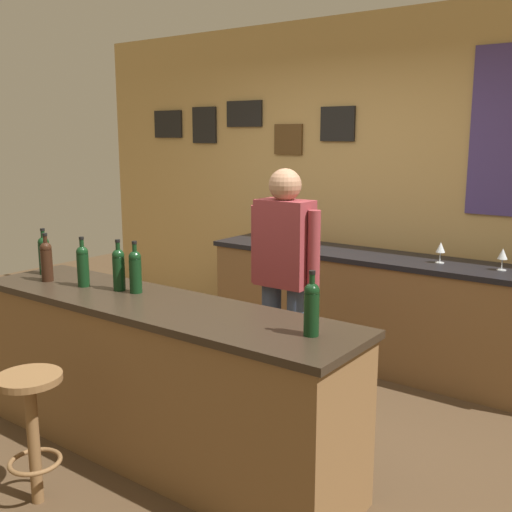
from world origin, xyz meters
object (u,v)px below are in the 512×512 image
Objects in this scene: bar_stool at (32,417)px; wine_bottle_a at (44,254)px; bartender at (284,274)px; wine_bottle_d at (119,268)px; wine_bottle_b at (46,260)px; wine_glass_a at (441,248)px; wine_glass_b at (503,255)px; wine_bottle_c at (83,264)px; wine_bottle_e at (135,270)px; coffee_mug at (309,240)px; wine_bottle_f at (312,307)px.

wine_bottle_a is (-0.92, 0.75, 0.60)m from bar_stool.
wine_bottle_d is (-0.59, -0.88, 0.12)m from bartender.
wine_bottle_b is (-0.73, 0.64, 0.60)m from bar_stool.
wine_glass_a and wine_glass_b have the same top height.
wine_glass_a is 0.43m from wine_glass_b.
wine_bottle_c is (0.30, 0.05, 0.00)m from wine_bottle_b.
wine_glass_b is at bearing 47.40° from wine_bottle_c.
wine_bottle_e is (0.37, 0.09, 0.00)m from wine_bottle_c.
wine_bottle_a is at bearing -111.00° from coffee_mug.
coffee_mug is at bearing 91.71° from wine_bottle_e.
wine_bottle_b is 0.30m from wine_bottle_c.
wine_bottle_d is at bearing -91.67° from coffee_mug.
coffee_mug is at bearing 121.71° from wine_bottle_f.
wine_bottle_b reaches higher than wine_glass_b.
bar_stool is 1.01m from wine_bottle_c.
wine_bottle_e is 1.00× the size of wine_bottle_f.
wine_bottle_e is 2.03m from coffee_mug.
bartender is 1.19m from wine_bottle_f.
wine_glass_b is at bearing 52.28° from wine_bottle_e.
wine_bottle_f reaches higher than wine_glass_b.
wine_bottle_a is 1.00× the size of wine_bottle_f.
wine_bottle_c is (0.48, -0.06, 0.00)m from wine_bottle_a.
bartender is 1.51m from wine_bottle_b.
wine_bottle_f is (1.60, 0.03, 0.00)m from wine_bottle_c.
wine_bottle_b is 0.68m from wine_bottle_e.
wine_bottle_c is 2.81m from wine_glass_b.
wine_bottle_e is (0.66, 0.13, 0.00)m from wine_bottle_b.
bartender reaches higher than wine_bottle_e.
bartender is 5.29× the size of wine_bottle_f.
wine_bottle_c is at bearing -132.60° from wine_glass_b.
bartender reaches higher than wine_bottle_b.
bartender reaches higher than wine_bottle_a.
bartender is 0.98m from wine_bottle_e.
wine_bottle_a and wine_bottle_f have the same top height.
wine_bottle_b is at bearing -138.77° from bartender.
wine_bottle_c is 2.45× the size of coffee_mug.
wine_bottle_d is 2.45× the size of coffee_mug.
wine_bottle_e is 2.26m from wine_glass_a.
wine_bottle_b is 2.45× the size of coffee_mug.
wine_glass_b is at bearing 43.91° from wine_bottle_b.
coffee_mug is at bearing 74.39° from wine_bottle_b.
wine_bottle_a is 1.00× the size of wine_bottle_e.
wine_bottle_e is (0.12, 0.02, 0.00)m from wine_bottle_d.
wine_bottle_b and wine_bottle_f have the same top height.
bar_stool is 4.39× the size of wine_glass_b.
wine_bottle_f reaches higher than bar_stool.
bar_stool is at bearing -39.32° from wine_bottle_a.
wine_glass_a is at bearing 45.67° from wine_bottle_a.
bar_stool is 1.49m from wine_bottle_f.
wine_bottle_d is at bearing 0.25° from wine_bottle_a.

